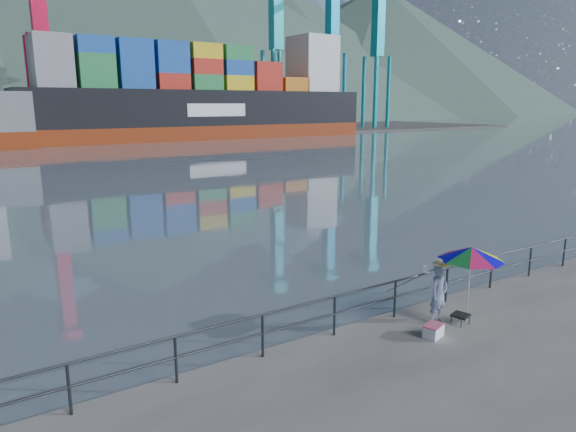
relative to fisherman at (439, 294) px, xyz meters
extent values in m
cube|color=#514F4C|center=(8.29, 92.13, -0.76)|extent=(200.00, 40.00, 0.40)
cylinder|color=#2D3033|center=(-1.71, 0.83, 0.24)|extent=(22.00, 0.05, 0.05)
cylinder|color=#2D3033|center=(-1.71, 0.83, -0.21)|extent=(22.00, 0.05, 0.05)
cube|color=#2D3033|center=(-1.71, 0.83, -0.26)|extent=(22.00, 0.06, 1.00)
cone|color=#385147|center=(58.29, 209.13, 39.24)|extent=(332.80, 332.80, 80.00)
cone|color=#385147|center=(128.29, 214.13, 30.24)|extent=(257.92, 257.92, 62.00)
cone|color=#385147|center=(198.29, 219.13, 34.24)|extent=(291.20, 291.20, 70.00)
cube|color=#267F3F|center=(8.29, 91.13, 3.14)|extent=(6.00, 2.40, 7.80)
cube|color=#194CA5|center=(14.79, 91.13, 0.54)|extent=(6.00, 2.40, 2.60)
cube|color=orange|center=(21.29, 91.13, 3.14)|extent=(6.00, 2.40, 7.80)
cube|color=#267F3F|center=(27.79, 91.13, 1.84)|extent=(6.00, 2.40, 5.20)
cube|color=red|center=(34.29, 91.13, 0.54)|extent=(6.00, 2.40, 2.60)
cube|color=red|center=(40.79, 91.13, 3.14)|extent=(6.00, 2.40, 7.80)
cube|color=orange|center=(47.29, 91.13, 1.84)|extent=(6.00, 2.40, 5.20)
cube|color=yellow|center=(53.79, 91.13, 1.84)|extent=(6.00, 2.40, 5.20)
cube|color=yellow|center=(60.29, 91.13, 1.84)|extent=(6.00, 2.40, 5.20)
cube|color=orange|center=(8.29, 94.13, 1.84)|extent=(6.00, 2.40, 5.20)
cube|color=red|center=(14.79, 94.13, 1.84)|extent=(6.00, 2.40, 5.20)
cube|color=#267F3F|center=(21.29, 94.13, 1.84)|extent=(6.00, 2.40, 5.20)
cube|color=gray|center=(27.79, 94.13, 0.54)|extent=(6.00, 2.40, 2.60)
cube|color=red|center=(34.29, 94.13, 1.84)|extent=(6.00, 2.40, 5.20)
cube|color=#194CA5|center=(40.79, 94.13, 3.14)|extent=(6.00, 2.40, 7.80)
cube|color=red|center=(47.29, 94.13, 3.14)|extent=(6.00, 2.40, 7.80)
cube|color=yellow|center=(53.79, 94.13, 3.14)|extent=(6.00, 2.40, 7.80)
cube|color=orange|center=(60.29, 94.13, 0.54)|extent=(6.00, 2.40, 2.60)
imported|color=#2C4F87|center=(0.00, 0.00, 0.00)|extent=(0.58, 0.40, 1.53)
cylinder|color=white|center=(0.65, -0.39, 0.15)|extent=(0.04, 0.04, 1.83)
cone|color=#DA1B5D|center=(0.65, -0.39, 1.06)|extent=(1.87, 1.87, 0.34)
cube|color=black|center=(0.40, -0.40, -0.53)|extent=(0.49, 0.49, 0.05)
cube|color=#2D3033|center=(0.40, -0.40, -0.66)|extent=(0.33, 0.33, 0.21)
cube|color=white|center=(-0.76, -0.55, -0.62)|extent=(0.57, 0.46, 0.29)
cylinder|color=black|center=(0.22, 0.94, -0.76)|extent=(0.60, 1.70, 1.26)
cube|color=maroon|center=(25.73, 72.54, -0.01)|extent=(57.70, 9.62, 2.50)
cube|color=black|center=(25.73, 72.54, 4.04)|extent=(57.70, 9.62, 5.60)
cube|color=silver|center=(47.66, 72.54, 11.84)|extent=(7.00, 7.69, 10.00)
camera|label=1|loc=(-9.91, -8.26, 4.74)|focal=32.00mm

